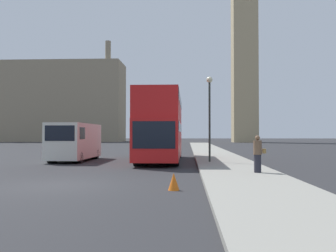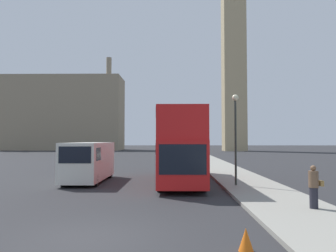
{
  "view_description": "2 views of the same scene",
  "coord_description": "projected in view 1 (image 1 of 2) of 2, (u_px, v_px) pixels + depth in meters",
  "views": [
    {
      "loc": [
        4.43,
        -12.74,
        1.77
      ],
      "look_at": [
        3.23,
        10.84,
        2.29
      ],
      "focal_mm": 40.0,
      "sensor_mm": 36.0,
      "label": 1
    },
    {
      "loc": [
        2.27,
        -8.84,
        2.65
      ],
      "look_at": [
        1.88,
        17.87,
        3.78
      ],
      "focal_mm": 35.0,
      "sensor_mm": 36.0,
      "label": 2
    }
  ],
  "objects": [
    {
      "name": "sidewalk_strip",
      "position": [
        255.0,
        185.0,
        12.57
      ],
      "size": [
        3.41,
        120.0,
        0.15
      ],
      "color": "gray",
      "rests_on": "ground_plane"
    },
    {
      "name": "ground_plane",
      "position": [
        59.0,
        185.0,
        12.91
      ],
      "size": [
        300.0,
        300.0,
        0.0
      ],
      "primitive_type": "plane",
      "color": "#28282B"
    },
    {
      "name": "traffic_cone",
      "position": [
        174.0,
        182.0,
        11.79
      ],
      "size": [
        0.36,
        0.36,
        0.55
      ],
      "color": "orange",
      "rests_on": "ground_plane"
    },
    {
      "name": "pedestrian",
      "position": [
        258.0,
        154.0,
        15.8
      ],
      "size": [
        0.51,
        0.35,
        1.57
      ],
      "color": "#23232D",
      "rests_on": "sidewalk_strip"
    },
    {
      "name": "street_lamp",
      "position": [
        210.0,
        105.0,
        22.09
      ],
      "size": [
        0.36,
        0.36,
        5.03
      ],
      "color": "#2D332D",
      "rests_on": "sidewalk_strip"
    },
    {
      "name": "white_van",
      "position": [
        75.0,
        141.0,
        24.84
      ],
      "size": [
        2.11,
        6.13,
        2.47
      ],
      "color": "silver",
      "rests_on": "ground_plane"
    },
    {
      "name": "red_double_decker_bus",
      "position": [
        161.0,
        124.0,
        24.45
      ],
      "size": [
        2.55,
        10.55,
        4.34
      ],
      "color": "red",
      "rests_on": "ground_plane"
    },
    {
      "name": "building_block_distant",
      "position": [
        53.0,
        102.0,
        91.09
      ],
      "size": [
        34.2,
        10.68,
        23.27
      ],
      "color": "gray",
      "rests_on": "ground_plane"
    }
  ]
}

